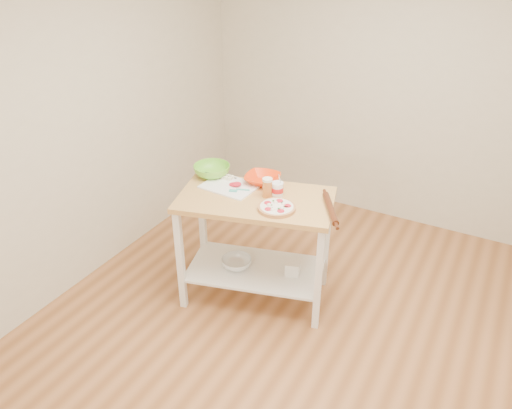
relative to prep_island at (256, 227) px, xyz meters
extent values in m
cube|color=#A5693D|center=(0.61, -0.46, -0.66)|extent=(4.00, 4.50, 0.02)
cube|color=beige|center=(0.61, 1.80, 0.70)|extent=(4.00, 0.02, 2.70)
cube|color=beige|center=(-1.40, -0.46, 0.70)|extent=(0.02, 4.50, 2.70)
cube|color=tan|center=(0.00, 0.00, 0.23)|extent=(1.26, 0.90, 0.04)
cube|color=white|center=(0.00, 0.00, -0.40)|extent=(1.16, 0.82, 0.02)
cube|color=white|center=(-0.43, -0.39, -0.22)|extent=(0.06, 0.06, 0.86)
cube|color=white|center=(-0.57, 0.11, -0.22)|extent=(0.06, 0.06, 0.86)
cube|color=white|center=(0.57, -0.11, -0.22)|extent=(0.06, 0.06, 0.86)
cube|color=white|center=(0.43, 0.39, -0.22)|extent=(0.06, 0.06, 0.86)
cylinder|color=tan|center=(0.21, -0.08, 0.26)|extent=(0.27, 0.27, 0.02)
cylinder|color=tan|center=(0.21, -0.08, 0.27)|extent=(0.27, 0.27, 0.01)
cylinder|color=white|center=(0.21, -0.08, 0.27)|extent=(0.24, 0.24, 0.01)
cylinder|color=red|center=(0.28, -0.04, 0.28)|extent=(0.05, 0.05, 0.01)
cylinder|color=red|center=(0.20, -0.01, 0.28)|extent=(0.05, 0.05, 0.01)
cylinder|color=red|center=(0.14, -0.07, 0.28)|extent=(0.05, 0.05, 0.01)
cylinder|color=red|center=(0.18, -0.15, 0.28)|extent=(0.05, 0.05, 0.01)
cylinder|color=red|center=(0.27, -0.13, 0.28)|extent=(0.05, 0.05, 0.01)
sphere|color=white|center=(0.24, -0.04, 0.28)|extent=(0.03, 0.03, 0.03)
sphere|color=white|center=(0.18, -0.04, 0.28)|extent=(0.03, 0.03, 0.03)
sphere|color=white|center=(0.16, -0.10, 0.28)|extent=(0.03, 0.03, 0.03)
sphere|color=white|center=(0.21, -0.15, 0.28)|extent=(0.03, 0.03, 0.03)
sphere|color=white|center=(0.26, -0.10, 0.28)|extent=(0.03, 0.03, 0.03)
plane|color=#19561C|center=(0.27, -0.07, 0.28)|extent=(0.03, 0.03, 0.00)
plane|color=#19561C|center=(0.23, -0.02, 0.28)|extent=(0.03, 0.03, 0.00)
plane|color=#19561C|center=(0.16, -0.03, 0.28)|extent=(0.03, 0.03, 0.00)
plane|color=#19561C|center=(0.17, -0.09, 0.28)|extent=(0.03, 0.03, 0.00)
plane|color=#19561C|center=(0.20, -0.13, 0.28)|extent=(0.03, 0.03, 0.00)
plane|color=#19561C|center=(0.25, -0.11, 0.28)|extent=(0.03, 0.03, 0.00)
plane|color=#19561C|center=(0.28, -0.06, 0.28)|extent=(0.03, 0.03, 0.00)
plane|color=#19561C|center=(0.23, -0.02, 0.28)|extent=(0.03, 0.03, 0.00)
cube|color=white|center=(-0.26, 0.06, 0.26)|extent=(0.42, 0.33, 0.01)
cube|color=#F4EACC|center=(-0.37, 0.14, 0.28)|extent=(0.03, 0.03, 0.02)
cube|color=#F4EACC|center=(-0.34, 0.13, 0.28)|extent=(0.03, 0.03, 0.02)
cube|color=#F4EACC|center=(-0.30, 0.13, 0.28)|extent=(0.03, 0.03, 0.02)
cube|color=#F4EACC|center=(-0.37, 0.17, 0.28)|extent=(0.03, 0.03, 0.02)
cube|color=#F4EACC|center=(-0.33, 0.17, 0.28)|extent=(0.03, 0.03, 0.02)
cube|color=#F4EACC|center=(-0.30, 0.17, 0.28)|extent=(0.03, 0.03, 0.02)
cylinder|color=red|center=(-0.23, 0.08, 0.27)|extent=(0.07, 0.07, 0.01)
cylinder|color=red|center=(-0.22, 0.08, 0.28)|extent=(0.07, 0.07, 0.01)
cylinder|color=red|center=(-0.20, 0.07, 0.28)|extent=(0.07, 0.07, 0.01)
cube|color=teal|center=(-0.19, -0.01, 0.27)|extent=(0.07, 0.05, 0.01)
cylinder|color=teal|center=(-0.13, 0.04, 0.27)|extent=(0.10, 0.05, 0.01)
cube|color=silver|center=(-0.36, 0.16, 0.27)|extent=(0.18, 0.05, 0.00)
cube|color=black|center=(-0.48, 0.13, 0.27)|extent=(0.10, 0.03, 0.01)
imported|color=#EC390B|center=(-0.07, 0.23, 0.29)|extent=(0.30, 0.30, 0.07)
imported|color=#6DC432|center=(-0.48, 0.15, 0.30)|extent=(0.32, 0.32, 0.09)
cylinder|color=#BC6829|center=(0.07, 0.06, 0.32)|extent=(0.07, 0.07, 0.13)
cylinder|color=white|center=(0.07, 0.06, 0.39)|extent=(0.07, 0.07, 0.02)
cylinder|color=white|center=(0.13, 0.10, 0.31)|extent=(0.09, 0.09, 0.11)
cylinder|color=red|center=(0.13, 0.10, 0.31)|extent=(0.09, 0.09, 0.04)
cylinder|color=silver|center=(0.15, 0.10, 0.39)|extent=(0.01, 0.06, 0.11)
cylinder|color=#4F2412|center=(0.55, 0.07, 0.28)|extent=(0.25, 0.37, 0.05)
imported|color=silver|center=(-0.14, -0.05, -0.35)|extent=(0.26, 0.26, 0.07)
cube|color=white|center=(0.29, 0.08, -0.33)|extent=(0.14, 0.14, 0.11)
camera|label=1|loc=(1.55, -2.81, 1.99)|focal=35.00mm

